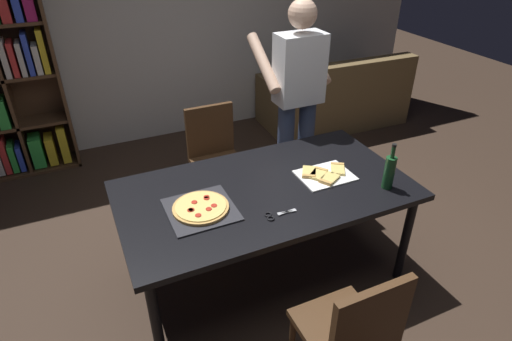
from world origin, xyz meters
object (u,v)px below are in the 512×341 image
object	(u,v)px
couch	(335,100)
person_serving_pizza	(297,96)
pepperoni_pizza_on_tray	(201,208)
kitchen_scissors	(276,215)
wine_bottle	(389,171)
dining_table	(265,196)
chair_near_camera	(353,330)
chair_far_side	(215,152)

from	to	relation	value
couch	person_serving_pizza	xyz separation A→B (m)	(-1.24, -1.20, 0.70)
pepperoni_pizza_on_tray	person_serving_pizza	bearing A→B (deg)	36.92
couch	kitchen_scissors	world-z (taller)	couch
wine_bottle	pepperoni_pizza_on_tray	bearing A→B (deg)	167.49
dining_table	chair_near_camera	size ratio (longest dim) A/B	2.10
pepperoni_pizza_on_tray	wine_bottle	bearing A→B (deg)	-12.51
chair_far_side	couch	bearing A→B (deg)	27.39
couch	person_serving_pizza	world-z (taller)	person_serving_pizza
chair_near_camera	pepperoni_pizza_on_tray	distance (m)	1.08
chair_far_side	couch	size ratio (longest dim) A/B	0.52
wine_bottle	kitchen_scissors	xyz separation A→B (m)	(-0.79, 0.03, -0.11)
dining_table	person_serving_pizza	distance (m)	1.07
couch	wine_bottle	distance (m)	2.65
person_serving_pizza	kitchen_scissors	xyz separation A→B (m)	(-0.73, -1.07, -0.24)
chair_near_camera	chair_far_side	world-z (taller)	same
dining_table	wine_bottle	bearing A→B (deg)	-23.73
person_serving_pizza	wine_bottle	distance (m)	1.11
person_serving_pizza	couch	bearing A→B (deg)	44.15
pepperoni_pizza_on_tray	couch	bearing A→B (deg)	40.92
person_serving_pizza	chair_far_side	bearing A→B (deg)	161.50
chair_near_camera	chair_far_side	bearing A→B (deg)	90.00
chair_far_side	wine_bottle	world-z (taller)	wine_bottle
dining_table	pepperoni_pizza_on_tray	xyz separation A→B (m)	(-0.46, -0.06, 0.08)
chair_far_side	couch	world-z (taller)	chair_far_side
dining_table	chair_far_side	xyz separation A→B (m)	(0.00, 1.00, -0.17)
dining_table	wine_bottle	world-z (taller)	wine_bottle
chair_near_camera	pepperoni_pizza_on_tray	xyz separation A→B (m)	(-0.46, 0.95, 0.25)
chair_near_camera	kitchen_scissors	distance (m)	0.76
dining_table	chair_far_side	distance (m)	1.02
wine_bottle	chair_far_side	bearing A→B (deg)	118.64
pepperoni_pizza_on_tray	chair_near_camera	bearing A→B (deg)	-64.24
chair_far_side	pepperoni_pizza_on_tray	world-z (taller)	chair_far_side
dining_table	kitchen_scissors	distance (m)	0.31
chair_far_side	person_serving_pizza	xyz separation A→B (m)	(0.66, -0.22, 0.49)
chair_far_side	kitchen_scissors	size ratio (longest dim) A/B	4.64
pepperoni_pizza_on_tray	wine_bottle	size ratio (longest dim) A/B	1.26
dining_table	chair_near_camera	xyz separation A→B (m)	(-0.00, -1.00, -0.17)
kitchen_scissors	dining_table	bearing A→B (deg)	75.77
chair_near_camera	couch	size ratio (longest dim) A/B	0.52
dining_table	person_serving_pizza	size ratio (longest dim) A/B	1.08
couch	person_serving_pizza	size ratio (longest dim) A/B	0.98
chair_far_side	person_serving_pizza	bearing A→B (deg)	-18.50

